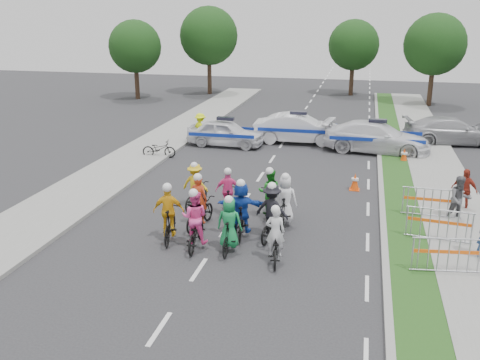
% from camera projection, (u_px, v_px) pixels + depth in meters
% --- Properties ---
extents(ground, '(90.00, 90.00, 0.00)m').
position_uv_depth(ground, '(199.00, 270.00, 14.95)').
color(ground, '#28282B').
rests_on(ground, ground).
extents(curb_right, '(0.20, 60.00, 0.12)m').
position_uv_depth(curb_right, '(383.00, 219.00, 18.47)').
color(curb_right, gray).
rests_on(curb_right, ground).
extents(grass_strip, '(1.20, 60.00, 0.11)m').
position_uv_depth(grass_strip, '(404.00, 220.00, 18.32)').
color(grass_strip, '#214917').
rests_on(grass_strip, ground).
extents(sidewalk_right, '(2.40, 60.00, 0.13)m').
position_uv_depth(sidewalk_right, '(460.00, 225.00, 17.93)').
color(sidewalk_right, gray).
rests_on(sidewalk_right, ground).
extents(sidewalk_left, '(3.00, 60.00, 0.13)m').
position_uv_depth(sidewalk_left, '(79.00, 194.00, 20.99)').
color(sidewalk_left, gray).
rests_on(sidewalk_left, ground).
extents(rider_0, '(0.84, 1.79, 1.76)m').
position_uv_depth(rider_0, '(275.00, 243.00, 15.29)').
color(rider_0, black).
rests_on(rider_0, ground).
extents(rider_1, '(0.76, 1.72, 1.80)m').
position_uv_depth(rider_1, '(230.00, 230.00, 15.90)').
color(rider_1, black).
rests_on(rider_1, ground).
extents(rider_2, '(0.85, 1.93, 1.92)m').
position_uv_depth(rider_2, '(195.00, 226.00, 16.17)').
color(rider_2, black).
rests_on(rider_2, ground).
extents(rider_3, '(1.03, 1.90, 1.93)m').
position_uv_depth(rider_3, '(169.00, 219.00, 16.64)').
color(rider_3, black).
rests_on(rider_3, ground).
extents(rider_4, '(1.14, 1.94, 1.90)m').
position_uv_depth(rider_4, '(272.00, 217.00, 16.82)').
color(rider_4, black).
rests_on(rider_4, ground).
extents(rider_5, '(1.60, 1.91, 1.94)m').
position_uv_depth(rider_5, '(241.00, 212.00, 16.94)').
color(rider_5, black).
rests_on(rider_5, ground).
extents(rider_6, '(0.95, 1.95, 1.91)m').
position_uv_depth(rider_6, '(199.00, 209.00, 17.72)').
color(rider_6, black).
rests_on(rider_6, ground).
extents(rider_7, '(0.79, 1.80, 1.88)m').
position_uv_depth(rider_7, '(285.00, 205.00, 17.80)').
color(rider_7, black).
rests_on(rider_7, ground).
extents(rider_8, '(0.90, 1.91, 1.88)m').
position_uv_depth(rider_8, '(269.00, 199.00, 18.47)').
color(rider_8, black).
rests_on(rider_8, ground).
extents(rider_9, '(0.95, 1.75, 1.77)m').
position_uv_depth(rider_9, '(229.00, 197.00, 18.74)').
color(rider_9, black).
rests_on(rider_9, ground).
extents(rider_10, '(1.05, 1.80, 1.77)m').
position_uv_depth(rider_10, '(196.00, 190.00, 19.46)').
color(rider_10, black).
rests_on(rider_10, ground).
extents(police_car_0, '(4.19, 1.87, 1.40)m').
position_uv_depth(police_car_0, '(226.00, 133.00, 28.49)').
color(police_car_0, silver).
rests_on(police_car_0, ground).
extents(police_car_1, '(4.85, 1.86, 1.58)m').
position_uv_depth(police_car_1, '(298.00, 129.00, 29.10)').
color(police_car_1, silver).
rests_on(police_car_1, ground).
extents(police_car_2, '(5.60, 2.91, 1.55)m').
position_uv_depth(police_car_2, '(376.00, 137.00, 27.17)').
color(police_car_2, silver).
rests_on(police_car_2, ground).
extents(civilian_sedan, '(5.25, 2.76, 1.45)m').
position_uv_depth(civilian_sedan, '(451.00, 131.00, 28.87)').
color(civilian_sedan, '#A1A2A6').
rests_on(civilian_sedan, ground).
extents(spectator_1, '(0.93, 0.80, 1.64)m').
position_uv_depth(spectator_1, '(460.00, 200.00, 18.09)').
color(spectator_1, '#515155').
rests_on(spectator_1, ground).
extents(spectator_2, '(1.00, 0.77, 1.58)m').
position_uv_depth(spectator_2, '(464.00, 190.00, 19.12)').
color(spectator_2, maroon).
rests_on(spectator_2, ground).
extents(marshal_hiviz, '(1.22, 1.19, 1.67)m').
position_uv_depth(marshal_hiviz, '(200.00, 128.00, 28.91)').
color(marshal_hiviz, '#E5F80D').
rests_on(marshal_hiviz, ground).
extents(barrier_0, '(2.05, 0.77, 1.12)m').
position_uv_depth(barrier_0, '(448.00, 257.00, 14.45)').
color(barrier_0, '#A5A8AD').
rests_on(barrier_0, ground).
extents(barrier_1, '(2.05, 0.75, 1.12)m').
position_uv_depth(barrier_1, '(439.00, 226.00, 16.50)').
color(barrier_1, '#A5A8AD').
rests_on(barrier_1, ground).
extents(barrier_2, '(2.02, 0.58, 1.12)m').
position_uv_depth(barrier_2, '(432.00, 204.00, 18.43)').
color(barrier_2, '#A5A8AD').
rests_on(barrier_2, ground).
extents(cone_0, '(0.40, 0.40, 0.70)m').
position_uv_depth(cone_0, '(355.00, 182.00, 21.53)').
color(cone_0, '#F24C0C').
rests_on(cone_0, ground).
extents(cone_1, '(0.40, 0.40, 0.70)m').
position_uv_depth(cone_1, '(404.00, 156.00, 25.43)').
color(cone_1, '#F24C0C').
rests_on(cone_1, ground).
extents(parked_bike, '(1.71, 0.79, 0.87)m').
position_uv_depth(parked_bike, '(159.00, 149.00, 26.28)').
color(parked_bike, black).
rests_on(parked_bike, ground).
extents(tree_0, '(4.20, 4.20, 6.30)m').
position_uv_depth(tree_0, '(135.00, 47.00, 42.71)').
color(tree_0, '#382619').
rests_on(tree_0, ground).
extents(tree_1, '(4.55, 4.55, 6.82)m').
position_uv_depth(tree_1, '(435.00, 45.00, 39.47)').
color(tree_1, '#382619').
rests_on(tree_1, ground).
extents(tree_3, '(4.90, 4.90, 7.35)m').
position_uv_depth(tree_3, '(209.00, 36.00, 45.13)').
color(tree_3, '#382619').
rests_on(tree_3, ground).
extents(tree_4, '(4.20, 4.20, 6.30)m').
position_uv_depth(tree_4, '(354.00, 45.00, 44.59)').
color(tree_4, '#382619').
rests_on(tree_4, ground).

